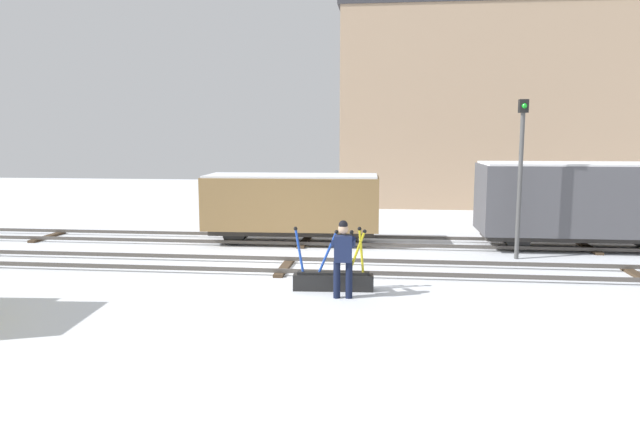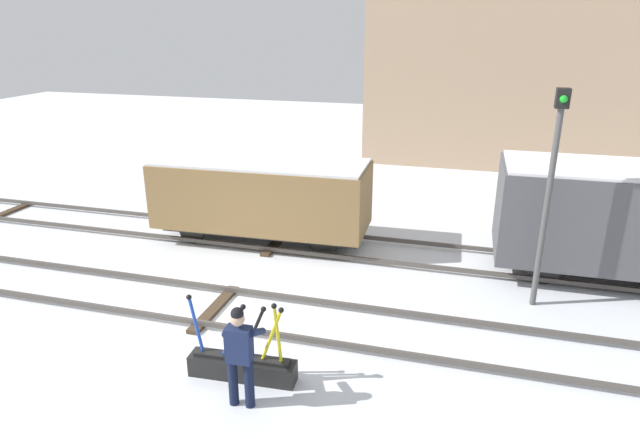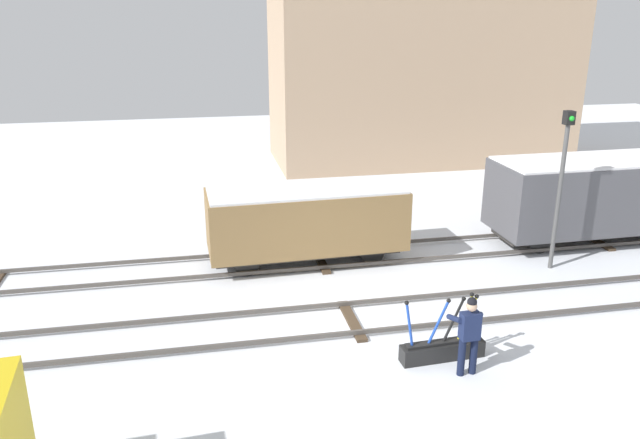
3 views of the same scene
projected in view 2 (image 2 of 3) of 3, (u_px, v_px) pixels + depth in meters
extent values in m
plane|color=silver|center=(215.00, 310.00, 11.22)|extent=(60.00, 60.00, 0.00)
cube|color=#4C4742|center=(198.00, 322.00, 10.53)|extent=(44.00, 0.07, 0.10)
cube|color=#4C4742|center=(229.00, 289.00, 11.83)|extent=(44.00, 0.07, 0.10)
cube|color=#423323|center=(215.00, 309.00, 11.21)|extent=(0.24, 1.94, 0.08)
cube|color=#4C4742|center=(268.00, 249.00, 13.94)|extent=(44.00, 0.07, 0.10)
cube|color=#4C4742|center=(286.00, 229.00, 15.24)|extent=(44.00, 0.07, 0.10)
cube|color=#423323|center=(8.00, 212.00, 16.86)|extent=(0.24, 1.94, 0.08)
cube|color=#423323|center=(277.00, 241.00, 14.62)|extent=(0.24, 1.94, 0.08)
cube|color=black|center=(243.00, 368.00, 9.05)|extent=(1.82, 0.46, 0.36)
cube|color=black|center=(242.00, 357.00, 8.98)|extent=(1.63, 0.29, 0.06)
cylinder|color=#1E47B7|center=(196.00, 326.00, 8.97)|extent=(0.23, 0.07, 1.04)
sphere|color=black|center=(189.00, 297.00, 8.81)|extent=(0.09, 0.09, 0.09)
cylinder|color=#1E47B7|center=(233.00, 332.00, 8.85)|extent=(0.46, 0.08, 0.99)
sphere|color=black|center=(243.00, 307.00, 8.65)|extent=(0.09, 0.09, 0.09)
cylinder|color=black|center=(252.00, 335.00, 8.78)|extent=(0.46, 0.08, 0.99)
sphere|color=black|center=(263.00, 309.00, 8.58)|extent=(0.09, 0.09, 0.09)
cylinder|color=yellow|center=(271.00, 336.00, 8.72)|extent=(0.41, 0.08, 1.01)
sphere|color=black|center=(281.00, 310.00, 8.51)|extent=(0.09, 0.09, 0.09)
cylinder|color=yellow|center=(278.00, 336.00, 8.69)|extent=(0.15, 0.06, 1.05)
sphere|color=black|center=(274.00, 306.00, 8.52)|extent=(0.09, 0.09, 0.09)
cylinder|color=#111831|center=(233.00, 382.00, 8.36)|extent=(0.15, 0.15, 0.79)
cylinder|color=#111831|center=(249.00, 384.00, 8.31)|extent=(0.15, 0.15, 0.79)
cube|color=#192347|center=(239.00, 344.00, 8.10)|extent=(0.39, 0.26, 0.56)
sphere|color=tan|center=(237.00, 319.00, 7.96)|extent=(0.21, 0.21, 0.21)
sphere|color=black|center=(237.00, 314.00, 7.93)|extent=(0.19, 0.19, 0.19)
cylinder|color=#192347|center=(232.00, 331.00, 8.36)|extent=(0.14, 0.54, 0.26)
cylinder|color=#192347|center=(257.00, 332.00, 8.24)|extent=(0.14, 0.53, 0.34)
cylinder|color=#4C4C4C|center=(546.00, 212.00, 10.78)|extent=(0.12, 0.12, 4.06)
cube|color=black|center=(563.00, 98.00, 10.03)|extent=(0.24, 0.24, 0.36)
sphere|color=green|center=(564.00, 99.00, 9.91)|extent=(0.14, 0.14, 0.14)
cube|color=tan|center=(545.00, 45.00, 22.06)|extent=(13.66, 5.55, 9.33)
cube|color=#2D2B28|center=(263.00, 227.00, 14.60)|extent=(5.28, 1.38, 0.20)
cube|color=olive|center=(262.00, 194.00, 14.28)|extent=(5.58, 2.20, 1.65)
cube|color=silver|center=(261.00, 162.00, 13.99)|extent=(5.47, 2.11, 0.06)
cylinder|color=black|center=(192.00, 231.00, 14.51)|extent=(0.70, 0.12, 0.70)
cylinder|color=black|center=(210.00, 217.00, 15.52)|extent=(0.70, 0.12, 0.70)
cylinder|color=black|center=(324.00, 243.00, 13.71)|extent=(0.70, 0.12, 0.70)
cylinder|color=black|center=(333.00, 228.00, 14.72)|extent=(0.70, 0.12, 0.70)
cube|color=#2D2B28|center=(636.00, 266.00, 12.32)|extent=(5.88, 1.44, 0.20)
cylinder|color=black|center=(543.00, 269.00, 12.25)|extent=(0.70, 0.11, 0.70)
cylinder|color=black|center=(538.00, 248.00, 13.40)|extent=(0.70, 0.11, 0.70)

